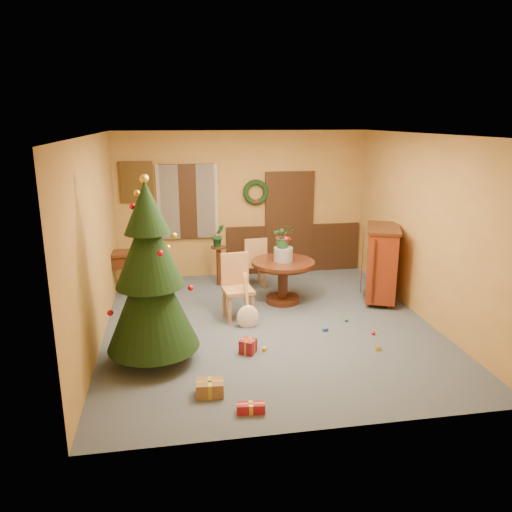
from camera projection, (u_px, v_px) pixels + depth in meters
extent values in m
plane|color=#353D4D|center=(269.00, 325.00, 7.79)|extent=(5.50, 5.50, 0.00)
plane|color=silver|center=(270.00, 135.00, 7.02)|extent=(5.50, 5.50, 0.00)
plane|color=olive|center=(243.00, 205.00, 10.02)|extent=(5.00, 0.00, 5.00)
plane|color=olive|center=(326.00, 299.00, 4.79)|extent=(5.00, 0.00, 5.00)
plane|color=olive|center=(95.00, 242.00, 6.99)|extent=(0.00, 5.50, 5.50)
plane|color=olive|center=(426.00, 229.00, 7.81)|extent=(0.00, 5.50, 5.50)
cube|color=black|center=(293.00, 248.00, 10.40)|extent=(2.80, 0.06, 1.00)
cube|color=black|center=(289.00, 223.00, 10.23)|extent=(1.00, 0.08, 2.10)
cube|color=white|center=(289.00, 225.00, 10.27)|extent=(0.80, 0.03, 1.90)
cube|color=black|center=(188.00, 201.00, 9.76)|extent=(1.05, 0.08, 1.45)
cube|color=white|center=(188.00, 201.00, 9.79)|extent=(0.88, 0.03, 1.25)
cube|color=white|center=(168.00, 202.00, 9.65)|extent=(0.42, 0.02, 1.45)
cube|color=white|center=(207.00, 201.00, 9.78)|extent=(0.42, 0.02, 1.45)
torus|color=black|center=(256.00, 192.00, 9.91)|extent=(0.51, 0.11, 0.51)
cube|color=#4C3819|center=(137.00, 182.00, 9.51)|extent=(0.62, 0.05, 0.78)
cube|color=gray|center=(137.00, 182.00, 9.54)|extent=(0.48, 0.02, 0.62)
cylinder|color=black|center=(283.00, 263.00, 8.59)|extent=(1.09, 1.09, 0.06)
cylinder|color=black|center=(283.00, 266.00, 8.61)|extent=(0.98, 0.98, 0.04)
cylinder|color=black|center=(283.00, 282.00, 8.69)|extent=(0.18, 0.18, 0.60)
cylinder|color=black|center=(283.00, 299.00, 8.77)|extent=(0.59, 0.59, 0.10)
cylinder|color=slate|center=(283.00, 254.00, 8.55)|extent=(0.33, 0.33, 0.24)
imported|color=#1E4C23|center=(284.00, 236.00, 8.47)|extent=(0.37, 0.32, 0.41)
cube|color=olive|center=(238.00, 290.00, 7.92)|extent=(0.50, 0.50, 0.05)
cube|color=olive|center=(235.00, 269.00, 8.03)|extent=(0.46, 0.09, 0.54)
cube|color=olive|center=(246.00, 300.00, 8.20)|extent=(0.05, 0.05, 0.47)
cube|color=olive|center=(224.00, 302.00, 8.11)|extent=(0.05, 0.05, 0.47)
cube|color=olive|center=(252.00, 308.00, 7.86)|extent=(0.05, 0.05, 0.47)
cube|color=olive|center=(230.00, 310.00, 7.76)|extent=(0.05, 0.05, 0.47)
cube|color=olive|center=(253.00, 263.00, 9.48)|extent=(0.47, 0.47, 0.05)
cube|color=olive|center=(256.00, 252.00, 9.23)|extent=(0.43, 0.09, 0.51)
cube|color=olive|center=(247.00, 279.00, 9.34)|extent=(0.05, 0.05, 0.44)
cube|color=olive|center=(264.00, 277.00, 9.43)|extent=(0.05, 0.05, 0.44)
cube|color=olive|center=(242.00, 274.00, 9.66)|extent=(0.05, 0.05, 0.44)
cube|color=olive|center=(259.00, 272.00, 9.75)|extent=(0.05, 0.05, 0.44)
cylinder|color=black|center=(219.00, 266.00, 9.59)|extent=(0.09, 0.09, 0.74)
cylinder|color=black|center=(218.00, 247.00, 9.49)|extent=(0.30, 0.30, 0.03)
imported|color=#19471E|center=(218.00, 235.00, 9.43)|extent=(0.29, 0.26, 0.44)
cylinder|color=#382111|center=(155.00, 352.00, 6.61)|extent=(0.15, 0.15, 0.26)
cone|color=black|center=(151.00, 295.00, 6.40)|extent=(1.20, 1.20, 1.42)
cone|color=black|center=(148.00, 246.00, 6.22)|extent=(0.87, 0.87, 1.04)
cone|color=black|center=(146.00, 207.00, 6.09)|extent=(0.57, 0.57, 0.65)
sphere|color=yellow|center=(144.00, 179.00, 6.00)|extent=(0.11, 0.11, 0.11)
cube|color=black|center=(132.00, 253.00, 8.91)|extent=(0.93, 0.47, 0.05)
cube|color=black|center=(133.00, 261.00, 8.95)|extent=(0.88, 0.43, 0.20)
cube|color=black|center=(111.00, 276.00, 8.96)|extent=(0.06, 0.33, 0.76)
cube|color=black|center=(156.00, 274.00, 9.09)|extent=(0.06, 0.33, 0.76)
cube|color=#5A210A|center=(381.00, 263.00, 8.69)|extent=(0.83, 1.09, 1.21)
cube|color=black|center=(384.00, 228.00, 8.53)|extent=(0.90, 1.17, 0.05)
cylinder|color=black|center=(389.00, 306.00, 8.47)|extent=(0.07, 0.07, 0.09)
cylinder|color=black|center=(370.00, 290.00, 9.25)|extent=(0.07, 0.07, 0.09)
cube|color=brown|center=(210.00, 388.00, 5.82)|extent=(0.33, 0.25, 0.17)
cube|color=#A9972D|center=(210.00, 388.00, 5.82)|extent=(0.32, 0.05, 0.17)
cube|color=#A9972D|center=(210.00, 388.00, 5.82)|extent=(0.06, 0.24, 0.17)
cube|color=maroon|center=(248.00, 346.00, 6.85)|extent=(0.27, 0.27, 0.20)
cube|color=#A9972D|center=(248.00, 346.00, 6.85)|extent=(0.18, 0.13, 0.20)
cube|color=#A9972D|center=(248.00, 346.00, 6.85)|extent=(0.13, 0.18, 0.20)
cube|color=brown|center=(161.00, 327.00, 7.58)|extent=(0.28, 0.23, 0.13)
cube|color=#A9972D|center=(161.00, 327.00, 7.58)|extent=(0.24, 0.10, 0.13)
cube|color=#A9972D|center=(161.00, 327.00, 7.58)|extent=(0.08, 0.17, 0.13)
cube|color=maroon|center=(251.00, 408.00, 5.47)|extent=(0.32, 0.15, 0.11)
cube|color=#A9972D|center=(251.00, 408.00, 5.47)|extent=(0.31, 0.05, 0.11)
cube|color=#A9972D|center=(251.00, 408.00, 5.47)|extent=(0.05, 0.13, 0.11)
cube|color=#284DAF|center=(325.00, 330.00, 7.57)|extent=(0.09, 0.08, 0.05)
sphere|color=#258943|center=(346.00, 320.00, 7.93)|extent=(0.06, 0.06, 0.06)
cube|color=#B79022|center=(264.00, 349.00, 6.93)|extent=(0.08, 0.09, 0.05)
sphere|color=red|center=(373.00, 333.00, 7.44)|extent=(0.06, 0.06, 0.06)
cube|color=yellow|center=(378.00, 348.00, 6.95)|extent=(0.08, 0.05, 0.05)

